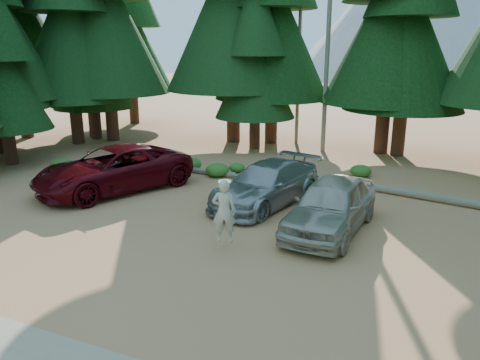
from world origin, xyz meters
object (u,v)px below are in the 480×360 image
Objects in this scene: frisbee_player at (224,211)px; silver_minivan_right at (331,205)px; log_left at (200,171)px; log_mid at (279,173)px; log_right at (438,198)px; red_pickup at (114,169)px; silver_minivan_center at (266,184)px.

silver_minivan_right is at bearing -153.81° from frisbee_player.
log_left is 1.19× the size of log_mid.
silver_minivan_right is at bearing -113.75° from log_right.
silver_minivan_right is 3.63m from frisbee_player.
log_right is at bearing -148.49° from frisbee_player.
log_mid is at bearing 65.39° from red_pickup.
frisbee_player is at bearing -52.32° from log_mid.
silver_minivan_center is at bearing -48.08° from log_mid.
log_right is (5.87, 2.79, -0.60)m from silver_minivan_center.
log_mid is (-0.84, 3.89, -0.64)m from silver_minivan_center.
silver_minivan_center is 2.82× the size of frisbee_player.
red_pickup reaches higher than silver_minivan_center.
red_pickup is at bearing -152.33° from log_right.
silver_minivan_right is 6.67m from log_mid.
log_mid is (-1.14, 8.15, -1.03)m from frisbee_player.
silver_minivan_right is at bearing 19.30° from red_pickup.
log_left is at bearing 160.25° from silver_minivan_center.
silver_minivan_center is 4.04m from log_mid.
silver_minivan_right is at bearing -17.04° from silver_minivan_center.
silver_minivan_center is 4.29m from frisbee_player.
silver_minivan_right reaches higher than log_right.
log_mid is at bearing 19.28° from log_left.
frisbee_player reaches higher than log_mid.
log_mid is (5.44, 4.74, -0.76)m from red_pickup.
red_pickup is at bearing 179.60° from silver_minivan_right.
log_mid is at bearing 115.65° from silver_minivan_center.
log_left is (2.00, 3.65, -0.75)m from red_pickup.
red_pickup is 2.06× the size of log_mid.
silver_minivan_right is (2.79, -1.64, 0.08)m from silver_minivan_center.
log_left is (-4.29, 2.80, -0.64)m from silver_minivan_center.
log_left is 0.71× the size of log_right.
frisbee_player is at bearing -117.31° from log_right.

